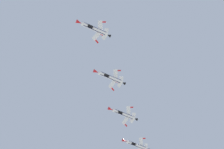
# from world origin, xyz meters

# --- Properties ---
(fighter_jet_left_wing) EXTENTS (11.65, 12.86, 7.08)m
(fighter_jet_left_wing) POSITION_xyz_m (-34.72, 51.71, 143.05)
(fighter_jet_left_wing) COLOR white
(fighter_jet_right_wing) EXTENTS (11.65, 12.86, 7.32)m
(fighter_jet_right_wing) POSITION_xyz_m (-37.50, 75.88, 141.89)
(fighter_jet_right_wing) COLOR white
(fighter_jet_left_outer) EXTENTS (11.65, 12.86, 7.27)m
(fighter_jet_left_outer) POSITION_xyz_m (-40.02, 98.77, 143.59)
(fighter_jet_left_outer) COLOR white
(fighter_jet_right_outer) EXTENTS (11.65, 12.86, 7.21)m
(fighter_jet_right_outer) POSITION_xyz_m (-41.69, 121.68, 145.47)
(fighter_jet_right_outer) COLOR white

